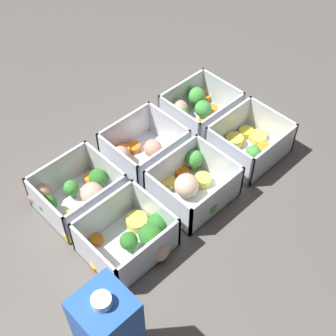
{
  "coord_description": "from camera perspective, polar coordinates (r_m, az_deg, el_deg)",
  "views": [
    {
      "loc": [
        0.41,
        0.42,
        0.68
      ],
      "look_at": [
        0.0,
        0.0,
        0.03
      ],
      "focal_mm": 50.0,
      "sensor_mm": 36.0,
      "label": 1
    }
  ],
  "objects": [
    {
      "name": "ground_plane",
      "position": [
        0.9,
        0.0,
        -1.1
      ],
      "size": [
        4.0,
        4.0,
        0.0
      ],
      "primitive_type": "plane",
      "color": "#56514C"
    },
    {
      "name": "container_near_left",
      "position": [
        1.0,
        3.38,
        7.05
      ],
      "size": [
        0.15,
        0.13,
        0.07
      ],
      "color": "silver",
      "rests_on": "ground_plane"
    },
    {
      "name": "container_near_center",
      "position": [
        0.92,
        -3.23,
        2.0
      ],
      "size": [
        0.14,
        0.13,
        0.07
      ],
      "color": "silver",
      "rests_on": "ground_plane"
    },
    {
      "name": "container_near_right",
      "position": [
        0.86,
        -11.34,
        -3.25
      ],
      "size": [
        0.14,
        0.14,
        0.07
      ],
      "color": "silver",
      "rests_on": "ground_plane"
    },
    {
      "name": "container_far_left",
      "position": [
        0.94,
        9.84,
        2.83
      ],
      "size": [
        0.14,
        0.12,
        0.07
      ],
      "color": "silver",
      "rests_on": "ground_plane"
    },
    {
      "name": "container_far_center",
      "position": [
        0.86,
        2.96,
        -1.94
      ],
      "size": [
        0.14,
        0.13,
        0.07
      ],
      "color": "silver",
      "rests_on": "ground_plane"
    },
    {
      "name": "container_far_right",
      "position": [
        0.79,
        -3.83,
        -8.46
      ],
      "size": [
        0.15,
        0.14,
        0.07
      ],
      "color": "silver",
      "rests_on": "ground_plane"
    }
  ]
}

